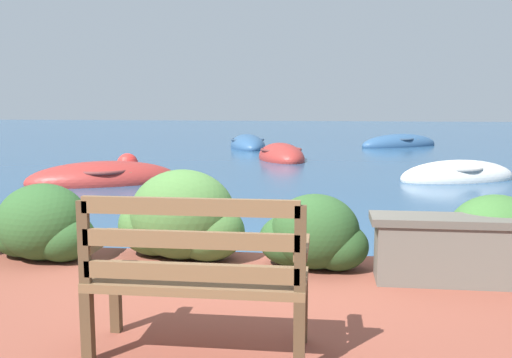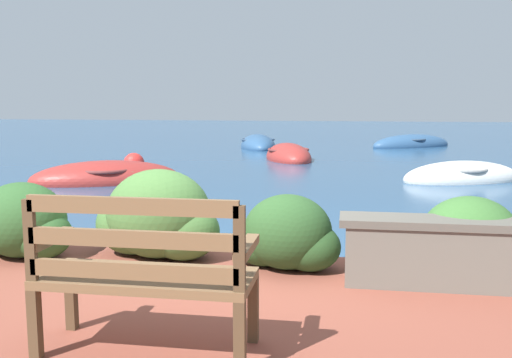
{
  "view_description": "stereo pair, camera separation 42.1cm",
  "coord_description": "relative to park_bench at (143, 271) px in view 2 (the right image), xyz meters",
  "views": [
    {
      "loc": [
        0.59,
        -5.18,
        1.65
      ],
      "look_at": [
        -0.7,
        5.4,
        0.16
      ],
      "focal_mm": 40.0,
      "sensor_mm": 36.0,
      "label": 1
    },
    {
      "loc": [
        1.01,
        -5.12,
        1.65
      ],
      "look_at": [
        -0.7,
        5.4,
        0.16
      ],
      "focal_mm": 40.0,
      "sensor_mm": 36.0,
      "label": 2
    }
  ],
  "objects": [
    {
      "name": "hedge_clump_left",
      "position": [
        -1.82,
        1.76,
        -0.18
      ],
      "size": [
        1.01,
        0.73,
        0.69
      ],
      "color": "#2D5628",
      "rests_on": "patio_terrace"
    },
    {
      "name": "hedge_clump_centre",
      "position": [
        -0.59,
        1.95,
        -0.13
      ],
      "size": [
        1.19,
        0.86,
        0.81
      ],
      "color": "#426B33",
      "rests_on": "patio_terrace"
    },
    {
      "name": "rowboat_outer",
      "position": [
        -1.99,
        16.57,
        -0.63
      ],
      "size": [
        1.87,
        3.1,
        0.81
      ],
      "rotation": [
        0.0,
        0.0,
        4.98
      ],
      "color": "#2D517A",
      "rests_on": "ground_plane"
    },
    {
      "name": "ground_plane",
      "position": [
        0.1,
        2.2,
        -0.7
      ],
      "size": [
        80.0,
        80.0,
        0.0
      ],
      "color": "navy"
    },
    {
      "name": "hedge_clump_far_right",
      "position": [
        2.08,
        1.78,
        -0.19
      ],
      "size": [
        0.97,
        0.7,
        0.66
      ],
      "color": "#38662D",
      "rests_on": "patio_terrace"
    },
    {
      "name": "park_bench",
      "position": [
        0.0,
        0.0,
        0.0
      ],
      "size": [
        1.22,
        0.48,
        0.93
      ],
      "rotation": [
        0.0,
        0.0,
        -0.03
      ],
      "color": "brown",
      "rests_on": "patio_terrace"
    },
    {
      "name": "hedge_clump_right",
      "position": [
        0.61,
        1.78,
        -0.2
      ],
      "size": [
        0.94,
        0.68,
        0.64
      ],
      "color": "#284C23",
      "rests_on": "patio_terrace"
    },
    {
      "name": "stone_wall",
      "position": [
        2.1,
        1.5,
        -0.21
      ],
      "size": [
        2.08,
        0.39,
        0.53
      ],
      "color": "#666056",
      "rests_on": "patio_terrace"
    },
    {
      "name": "rowboat_distant",
      "position": [
        3.3,
        17.76,
        -0.64
      ],
      "size": [
        3.21,
        2.57,
        0.78
      ],
      "rotation": [
        0.0,
        0.0,
        0.58
      ],
      "color": "#2D517A",
      "rests_on": "ground_plane"
    },
    {
      "name": "rowboat_mid",
      "position": [
        3.41,
        9.1,
        -0.64
      ],
      "size": [
        2.76,
        1.89,
        0.73
      ],
      "rotation": [
        0.0,
        0.0,
        3.52
      ],
      "color": "silver",
      "rests_on": "ground_plane"
    },
    {
      "name": "mooring_buoy",
      "position": [
        -4.12,
        10.42,
        -0.61
      ],
      "size": [
        0.57,
        0.57,
        0.52
      ],
      "color": "red",
      "rests_on": "ground_plane"
    },
    {
      "name": "rowboat_far",
      "position": [
        -0.52,
        12.71,
        -0.63
      ],
      "size": [
        1.89,
        2.61,
        0.81
      ],
      "rotation": [
        0.0,
        0.0,
        1.93
      ],
      "color": "#9E2D28",
      "rests_on": "ground_plane"
    },
    {
      "name": "rowboat_nearest",
      "position": [
        -3.69,
        7.79,
        -0.64
      ],
      "size": [
        3.19,
        2.4,
        0.77
      ],
      "rotation": [
        0.0,
        0.0,
        0.46
      ],
      "color": "#9E2D28",
      "rests_on": "ground_plane"
    }
  ]
}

